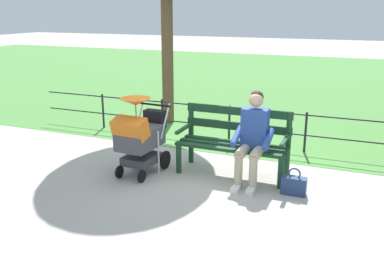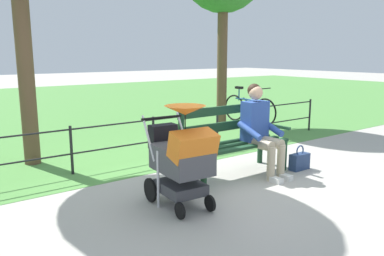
% 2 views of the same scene
% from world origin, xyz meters
% --- Properties ---
extents(ground_plane, '(60.00, 60.00, 0.00)m').
position_xyz_m(ground_plane, '(0.00, 0.00, 0.00)').
color(ground_plane, '#ADA89E').
extents(grass_lawn, '(40.00, 16.00, 0.01)m').
position_xyz_m(grass_lawn, '(0.00, -8.80, 0.00)').
color(grass_lawn, '#518E42').
rests_on(grass_lawn, ground).
extents(park_bench, '(1.60, 0.60, 0.96)m').
position_xyz_m(park_bench, '(-0.49, -0.12, 0.53)').
color(park_bench, '#193D23').
rests_on(park_bench, ground).
extents(person_on_bench, '(0.53, 0.74, 1.28)m').
position_xyz_m(person_on_bench, '(-0.81, 0.11, 0.68)').
color(person_on_bench, tan).
rests_on(person_on_bench, ground).
extents(stroller, '(0.56, 0.92, 1.15)m').
position_xyz_m(stroller, '(0.77, 0.45, 0.59)').
color(stroller, black).
rests_on(stroller, ground).
extents(handbag, '(0.32, 0.14, 0.37)m').
position_xyz_m(handbag, '(-1.44, 0.33, 0.13)').
color(handbag, navy).
rests_on(handbag, ground).
extents(park_fence, '(8.04, 0.04, 0.70)m').
position_xyz_m(park_fence, '(-0.28, -1.44, 0.42)').
color(park_fence, black).
rests_on(park_fence, ground).
extents(bicycle, '(0.44, 1.66, 0.89)m').
position_xyz_m(bicycle, '(-3.59, -2.90, 0.36)').
color(bicycle, black).
rests_on(bicycle, ground).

